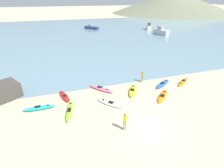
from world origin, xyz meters
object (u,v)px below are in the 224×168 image
object	(u,v)px
kayak_on_sand_8	(163,96)
kayak_on_sand_6	(39,108)
moored_boat_1	(149,27)
kayak_on_sand_1	(163,84)
kayak_on_sand_0	(183,82)
kayak_on_sand_2	(64,96)
kayak_on_sand_5	(70,110)
kayak_on_sand_7	(110,103)
moored_boat_0	(161,32)
person_near_waterline	(142,76)
kayak_on_sand_4	(101,89)
person_near_foreground	(125,120)
kayak_on_sand_3	(133,91)
shoreline_rock	(4,91)
moored_boat_2	(91,28)

from	to	relation	value
kayak_on_sand_8	kayak_on_sand_6	bearing A→B (deg)	172.72
kayak_on_sand_8	moored_boat_1	world-z (taller)	moored_boat_1
kayak_on_sand_1	kayak_on_sand_0	bearing A→B (deg)	-4.24
kayak_on_sand_0	kayak_on_sand_2	world-z (taller)	kayak_on_sand_2
kayak_on_sand_1	kayak_on_sand_5	distance (m)	11.85
kayak_on_sand_7	moored_boat_1	size ratio (longest dim) A/B	0.70
kayak_on_sand_1	kayak_on_sand_8	xyz separation A→B (m)	(-1.61, -2.52, -0.05)
kayak_on_sand_2	moored_boat_0	xyz separation A→B (m)	(28.70, 26.65, 0.75)
kayak_on_sand_2	moored_boat_1	size ratio (longest dim) A/B	0.72
kayak_on_sand_6	moored_boat_1	distance (m)	48.70
kayak_on_sand_0	kayak_on_sand_5	xyz separation A→B (m)	(-14.52, -2.00, 0.05)
kayak_on_sand_1	person_near_waterline	distance (m)	2.71
kayak_on_sand_0	kayak_on_sand_8	size ratio (longest dim) A/B	1.07
kayak_on_sand_0	kayak_on_sand_4	world-z (taller)	kayak_on_sand_4
kayak_on_sand_2	moored_boat_1	xyz separation A→B (m)	(29.38, 35.19, 0.69)
moored_boat_0	kayak_on_sand_0	bearing A→B (deg)	-116.71
kayak_on_sand_8	kayak_on_sand_0	bearing A→B (deg)	27.22
kayak_on_sand_2	person_near_foreground	xyz separation A→B (m)	(4.40, -6.90, 0.85)
kayak_on_sand_3	kayak_on_sand_8	xyz separation A→B (m)	(2.70, -2.07, -0.05)
kayak_on_sand_3	kayak_on_sand_2	bearing A→B (deg)	171.14
kayak_on_sand_4	moored_boat_0	world-z (taller)	moored_boat_0
kayak_on_sand_2	person_near_foreground	distance (m)	8.22
kayak_on_sand_3	moored_boat_1	world-z (taller)	moored_boat_1
kayak_on_sand_0	kayak_on_sand_6	bearing A→B (deg)	-177.78
kayak_on_sand_2	kayak_on_sand_6	size ratio (longest dim) A/B	0.95
kayak_on_sand_5	kayak_on_sand_8	world-z (taller)	kayak_on_sand_5
kayak_on_sand_5	person_near_foreground	size ratio (longest dim) A/B	2.04
person_near_waterline	kayak_on_sand_6	bearing A→B (deg)	-168.93
kayak_on_sand_0	kayak_on_sand_7	size ratio (longest dim) A/B	1.07
kayak_on_sand_4	kayak_on_sand_2	bearing A→B (deg)	-174.70
kayak_on_sand_2	kayak_on_sand_3	world-z (taller)	kayak_on_sand_3
kayak_on_sand_7	shoreline_rock	world-z (taller)	shoreline_rock
moored_boat_0	moored_boat_1	size ratio (longest dim) A/B	1.18
moored_boat_1	kayak_on_sand_5	bearing A→B (deg)	-127.34
kayak_on_sand_0	kayak_on_sand_8	xyz separation A→B (m)	(-4.49, -2.31, -0.00)
kayak_on_sand_7	shoreline_rock	distance (m)	11.56
kayak_on_sand_3	moored_boat_0	distance (m)	34.92
moored_boat_0	person_near_foreground	bearing A→B (deg)	-125.92
person_near_waterline	moored_boat_2	bearing A→B (deg)	87.14
kayak_on_sand_3	shoreline_rock	size ratio (longest dim) A/B	1.05
kayak_on_sand_8	person_near_waterline	bearing A→B (deg)	96.99
kayak_on_sand_2	kayak_on_sand_3	distance (m)	7.72
kayak_on_sand_1	moored_boat_1	xyz separation A→B (m)	(17.45, 35.93, 0.65)
kayak_on_sand_8	person_near_foreground	bearing A→B (deg)	-148.47
kayak_on_sand_8	moored_boat_1	size ratio (longest dim) A/B	0.70
kayak_on_sand_8	shoreline_rock	xyz separation A→B (m)	(-16.48, 5.23, 0.68)
kayak_on_sand_1	kayak_on_sand_4	world-z (taller)	kayak_on_sand_1
kayak_on_sand_3	kayak_on_sand_6	size ratio (longest dim) A/B	0.98
kayak_on_sand_1	kayak_on_sand_7	size ratio (longest dim) A/B	1.07
kayak_on_sand_2	moored_boat_1	distance (m)	45.85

